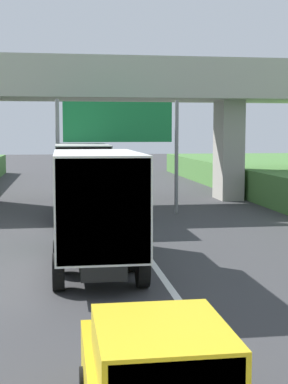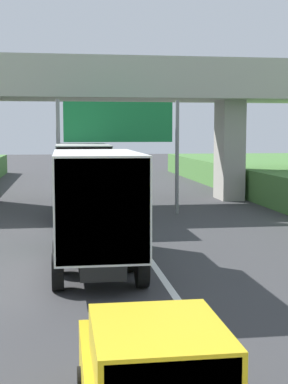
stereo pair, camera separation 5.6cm
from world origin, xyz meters
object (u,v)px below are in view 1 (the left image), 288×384
Objects in this scene: truck_green at (95,203)px; overhead_highway_sign at (118,130)px; truck_white at (81,177)px; car_blue at (107,166)px.

overhead_highway_sign is at bearing 80.51° from truck_green.
car_blue is (3.24, 25.40, -1.08)m from truck_white.
car_blue is at bearing 84.78° from truck_green.
overhead_highway_sign is at bearing 24.34° from truck_white.
car_blue is at bearing 86.62° from overhead_highway_sign.
truck_white is 25.62m from car_blue.
overhead_highway_sign reaches higher than truck_green.
truck_white reaches higher than car_blue.
truck_white is at bearing -97.28° from car_blue.
truck_white is 9.71m from truck_green.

